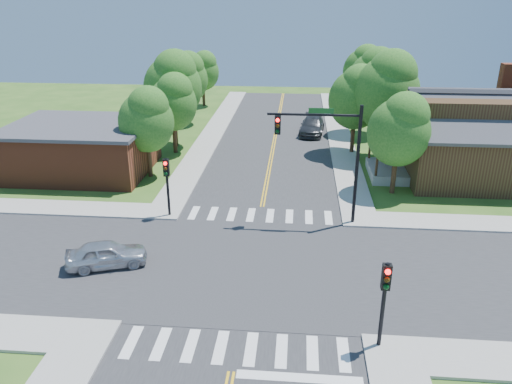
# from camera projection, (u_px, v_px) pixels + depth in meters

# --- Properties ---
(ground) EXTENTS (100.00, 100.00, 0.00)m
(ground) POSITION_uv_depth(u_px,v_px,m) (251.00, 267.00, 25.30)
(ground) COLOR #2D561A
(ground) RESTS_ON ground
(road_ns) EXTENTS (10.00, 90.00, 0.04)m
(road_ns) POSITION_uv_depth(u_px,v_px,m) (251.00, 267.00, 25.29)
(road_ns) COLOR #2D2D30
(road_ns) RESTS_ON ground
(road_ew) EXTENTS (90.00, 10.00, 0.04)m
(road_ew) POSITION_uv_depth(u_px,v_px,m) (251.00, 267.00, 25.29)
(road_ew) COLOR #2D2D30
(road_ew) RESTS_ON ground
(intersection_patch) EXTENTS (10.20, 10.20, 0.06)m
(intersection_patch) POSITION_uv_depth(u_px,v_px,m) (251.00, 267.00, 25.30)
(intersection_patch) COLOR #2D2D30
(intersection_patch) RESTS_ON ground
(sidewalk_ne) EXTENTS (40.00, 40.00, 0.14)m
(sidewalk_ne) POSITION_uv_depth(u_px,v_px,m) (474.00, 170.00, 38.58)
(sidewalk_ne) COLOR #9E9B93
(sidewalk_ne) RESTS_ON ground
(sidewalk_nw) EXTENTS (40.00, 40.00, 0.14)m
(sidewalk_nw) POSITION_uv_depth(u_px,v_px,m) (79.00, 159.00, 41.12)
(sidewalk_nw) COLOR #9E9B93
(sidewalk_nw) RESTS_ON ground
(crosswalk_north) EXTENTS (8.85, 2.00, 0.01)m
(crosswalk_north) POSITION_uv_depth(u_px,v_px,m) (260.00, 215.00, 30.99)
(crosswalk_north) COLOR white
(crosswalk_north) RESTS_ON ground
(crosswalk_south) EXTENTS (8.85, 2.00, 0.01)m
(crosswalk_south) POSITION_uv_depth(u_px,v_px,m) (236.00, 348.00, 19.56)
(crosswalk_south) COLOR white
(crosswalk_south) RESTS_ON ground
(centerline) EXTENTS (0.30, 90.00, 0.01)m
(centerline) POSITION_uv_depth(u_px,v_px,m) (251.00, 267.00, 25.28)
(centerline) COLOR yellow
(centerline) RESTS_ON ground
(stop_bar) EXTENTS (4.60, 0.45, 0.09)m
(stop_bar) POSITION_uv_depth(u_px,v_px,m) (299.00, 379.00, 18.09)
(stop_bar) COLOR white
(stop_bar) RESTS_ON ground
(signal_mast_ne) EXTENTS (5.30, 0.42, 7.20)m
(signal_mast_ne) POSITION_uv_depth(u_px,v_px,m) (329.00, 145.00, 28.29)
(signal_mast_ne) COLOR black
(signal_mast_ne) RESTS_ON ground
(signal_pole_se) EXTENTS (0.34, 0.42, 3.80)m
(signal_pole_se) POSITION_uv_depth(u_px,v_px,m) (385.00, 290.00, 18.65)
(signal_pole_se) COLOR black
(signal_pole_se) RESTS_ON ground
(signal_pole_nw) EXTENTS (0.34, 0.42, 3.80)m
(signal_pole_nw) POSITION_uv_depth(u_px,v_px,m) (167.00, 177.00, 29.87)
(signal_pole_nw) COLOR black
(signal_pole_nw) RESTS_ON ground
(house_ne) EXTENTS (13.05, 8.80, 7.11)m
(house_ne) POSITION_uv_depth(u_px,v_px,m) (478.00, 135.00, 35.94)
(house_ne) COLOR #382013
(house_ne) RESTS_ON ground
(building_nw) EXTENTS (10.40, 8.40, 3.73)m
(building_nw) POSITION_uv_depth(u_px,v_px,m) (82.00, 148.00, 37.89)
(building_nw) COLOR brown
(building_nw) RESTS_ON ground
(tree_e_a) EXTENTS (4.15, 3.94, 7.05)m
(tree_e_a) POSITION_uv_depth(u_px,v_px,m) (400.00, 128.00, 32.72)
(tree_e_a) COLOR #382314
(tree_e_a) RESTS_ON ground
(tree_e_b) EXTENTS (5.24, 4.97, 8.90)m
(tree_e_b) POSITION_uv_depth(u_px,v_px,m) (388.00, 88.00, 39.15)
(tree_e_b) COLOR #382314
(tree_e_b) RESTS_ON ground
(tree_e_c) EXTENTS (4.86, 4.62, 8.27)m
(tree_e_c) POSITION_uv_depth(u_px,v_px,m) (375.00, 78.00, 46.23)
(tree_e_c) COLOR #382314
(tree_e_c) RESTS_ON ground
(tree_e_d) EXTENTS (4.46, 4.24, 7.59)m
(tree_e_d) POSITION_uv_depth(u_px,v_px,m) (364.00, 68.00, 54.65)
(tree_e_d) COLOR #382314
(tree_e_d) RESTS_ON ground
(tree_w_a) EXTENTS (4.02, 3.82, 6.83)m
(tree_w_a) POSITION_uv_depth(u_px,v_px,m) (147.00, 118.00, 35.80)
(tree_w_a) COLOR #382314
(tree_w_a) RESTS_ON ground
(tree_w_b) EXTENTS (4.99, 4.75, 8.49)m
(tree_w_b) POSITION_uv_depth(u_px,v_px,m) (173.00, 84.00, 42.55)
(tree_w_b) COLOR #382314
(tree_w_b) RESTS_ON ground
(tree_w_c) EXTENTS (4.37, 4.16, 7.44)m
(tree_w_c) POSITION_uv_depth(u_px,v_px,m) (187.00, 77.00, 50.16)
(tree_w_c) COLOR #382314
(tree_w_c) RESTS_ON ground
(tree_w_d) EXTENTS (3.83, 3.64, 6.51)m
(tree_w_d) POSITION_uv_depth(u_px,v_px,m) (203.00, 70.00, 58.31)
(tree_w_d) COLOR #382314
(tree_w_d) RESTS_ON ground
(tree_house) EXTENTS (4.45, 4.23, 7.57)m
(tree_house) POSITION_uv_depth(u_px,v_px,m) (357.00, 96.00, 40.83)
(tree_house) COLOR #382314
(tree_house) RESTS_ON ground
(tree_bldg) EXTENTS (4.04, 3.84, 6.88)m
(tree_bldg) POSITION_uv_depth(u_px,v_px,m) (173.00, 101.00, 41.22)
(tree_bldg) COLOR #382314
(tree_bldg) RESTS_ON ground
(car_silver) EXTENTS (4.08, 4.98, 1.36)m
(car_silver) POSITION_uv_depth(u_px,v_px,m) (107.00, 255.00, 25.13)
(car_silver) COLOR silver
(car_silver) RESTS_ON ground
(car_dgrey) EXTENTS (3.26, 5.76, 1.54)m
(car_dgrey) POSITION_uv_depth(u_px,v_px,m) (312.00, 126.00, 48.11)
(car_dgrey) COLOR #333538
(car_dgrey) RESTS_ON ground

